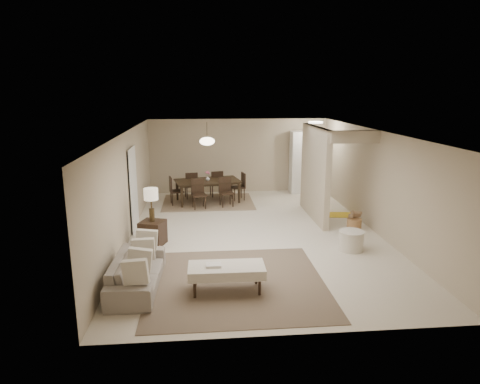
{
  "coord_description": "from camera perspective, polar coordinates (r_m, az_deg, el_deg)",
  "views": [
    {
      "loc": [
        -1.27,
        -9.92,
        3.44
      ],
      "look_at": [
        -0.35,
        0.03,
        1.05
      ],
      "focal_mm": 32.0,
      "sensor_mm": 36.0,
      "label": 1
    }
  ],
  "objects": [
    {
      "name": "back_wall",
      "position": [
        14.64,
        -0.23,
        4.85
      ],
      "size": [
        6.0,
        0.0,
        6.0
      ],
      "primitive_type": "plane",
      "rotation": [
        1.57,
        0.0,
        0.0
      ],
      "color": "#BCAA8E",
      "rests_on": "floor"
    },
    {
      "name": "yellow_mat",
      "position": [
        12.43,
        13.6,
        -2.98
      ],
      "size": [
        0.94,
        0.64,
        0.01
      ],
      "primitive_type": "cube",
      "rotation": [
        0.0,
        0.0,
        -0.12
      ],
      "color": "gold",
      "rests_on": "floor"
    },
    {
      "name": "dining_rug",
      "position": [
        13.49,
        -4.26,
        -1.34
      ],
      "size": [
        2.8,
        2.1,
        0.01
      ],
      "primitive_type": "cube",
      "color": "#756248",
      "rests_on": "floor"
    },
    {
      "name": "ceiling",
      "position": [
        10.05,
        2.04,
        8.07
      ],
      "size": [
        9.0,
        9.0,
        0.0
      ],
      "primitive_type": "plane",
      "rotation": [
        3.14,
        0.0,
        0.0
      ],
      "color": "white",
      "rests_on": "back_wall"
    },
    {
      "name": "doorway",
      "position": [
        10.93,
        -14.07,
        0.25
      ],
      "size": [
        0.04,
        0.9,
        2.04
      ],
      "primitive_type": "cube",
      "color": "black",
      "rests_on": "floor"
    },
    {
      "name": "vase",
      "position": [
        13.32,
        -4.32,
        1.82
      ],
      "size": [
        0.14,
        0.14,
        0.14
      ],
      "primitive_type": "imported",
      "rotation": [
        0.0,
        0.0,
        0.09
      ],
      "color": "white",
      "rests_on": "dining_table"
    },
    {
      "name": "table_lamp",
      "position": [
        9.72,
        -11.78,
        -0.66
      ],
      "size": [
        0.32,
        0.32,
        0.76
      ],
      "color": "#45351D",
      "rests_on": "side_table"
    },
    {
      "name": "ottoman_bench",
      "position": [
        7.55,
        -1.81,
        -10.44
      ],
      "size": [
        1.34,
        0.63,
        0.48
      ],
      "rotation": [
        0.0,
        0.0,
        -0.01
      ],
      "color": "beige",
      "rests_on": "living_rug"
    },
    {
      "name": "living_rug",
      "position": [
        7.99,
        -0.46,
        -11.99
      ],
      "size": [
        3.2,
        3.2,
        0.01
      ],
      "primitive_type": "cube",
      "color": "brown",
      "rests_on": "floor"
    },
    {
      "name": "right_wall",
      "position": [
        11.02,
        17.65,
        1.35
      ],
      "size": [
        0.0,
        9.0,
        9.0
      ],
      "primitive_type": "plane",
      "rotation": [
        1.57,
        0.0,
        -1.57
      ],
      "color": "#BCAA8E",
      "rests_on": "floor"
    },
    {
      "name": "side_table",
      "position": [
        9.96,
        -11.55,
        -5.36
      ],
      "size": [
        0.64,
        0.64,
        0.56
      ],
      "primitive_type": "cube",
      "rotation": [
        0.0,
        0.0,
        -0.33
      ],
      "color": "black",
      "rests_on": "floor"
    },
    {
      "name": "pantry_cabinet",
      "position": [
        14.73,
        9.06,
        3.94
      ],
      "size": [
        1.2,
        0.55,
        2.1
      ],
      "primitive_type": "cube",
      "color": "white",
      "rests_on": "floor"
    },
    {
      "name": "dining_chairs",
      "position": [
        13.39,
        -4.29,
        0.46
      ],
      "size": [
        2.39,
        1.91,
        0.88
      ],
      "color": "black",
      "rests_on": "dining_rug"
    },
    {
      "name": "wicker_basket",
      "position": [
        11.12,
        14.98,
        -4.22
      ],
      "size": [
        0.43,
        0.43,
        0.31
      ],
      "primitive_type": "cylinder",
      "rotation": [
        0.0,
        0.0,
        -0.23
      ],
      "color": "brown",
      "rests_on": "floor"
    },
    {
      "name": "flush_light",
      "position": [
        13.64,
        10.06,
        9.12
      ],
      "size": [
        0.44,
        0.44,
        0.05
      ],
      "primitive_type": "cylinder",
      "color": "white",
      "rests_on": "ceiling"
    },
    {
      "name": "sofa",
      "position": [
        7.94,
        -13.58,
        -10.33
      ],
      "size": [
        2.01,
        0.85,
        0.58
      ],
      "primitive_type": "imported",
      "rotation": [
        0.0,
        0.0,
        1.54
      ],
      "color": "gray",
      "rests_on": "floor"
    },
    {
      "name": "partition",
      "position": [
        11.79,
        9.93,
        2.54
      ],
      "size": [
        0.15,
        2.5,
        2.5
      ],
      "primitive_type": "cube",
      "color": "#BCAA8E",
      "rests_on": "floor"
    },
    {
      "name": "round_pouf",
      "position": [
        9.76,
        14.59,
        -6.29
      ],
      "size": [
        0.56,
        0.56,
        0.43
      ],
      "primitive_type": "cylinder",
      "color": "beige",
      "rests_on": "floor"
    },
    {
      "name": "left_wall",
      "position": [
        10.31,
        -14.8,
        0.73
      ],
      "size": [
        0.0,
        9.0,
        9.0
      ],
      "primitive_type": "plane",
      "rotation": [
        1.57,
        0.0,
        1.57
      ],
      "color": "#BCAA8E",
      "rests_on": "floor"
    },
    {
      "name": "pendant_light",
      "position": [
        13.14,
        -4.41,
        6.77
      ],
      "size": [
        0.46,
        0.46,
        0.71
      ],
      "color": "#45351D",
      "rests_on": "ceiling"
    },
    {
      "name": "dining_table",
      "position": [
        13.41,
        -4.29,
        0.08
      ],
      "size": [
        2.16,
        1.48,
        0.7
      ],
      "primitive_type": "imported",
      "rotation": [
        0.0,
        0.0,
        0.2
      ],
      "color": "black",
      "rests_on": "dining_rug"
    },
    {
      "name": "floor",
      "position": [
        10.58,
        1.93,
        -5.54
      ],
      "size": [
        9.0,
        9.0,
        0.0
      ],
      "primitive_type": "plane",
      "color": "beige",
      "rests_on": "ground"
    }
  ]
}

